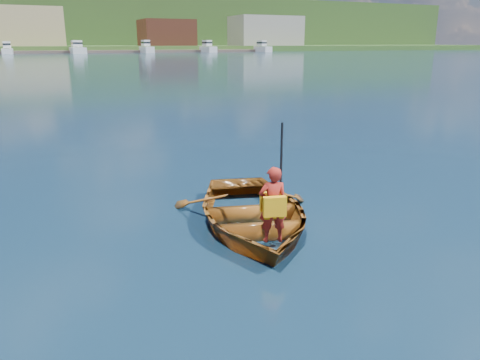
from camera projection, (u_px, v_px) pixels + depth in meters
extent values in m
plane|color=#101E3D|center=(186.00, 226.00, 7.95)|extent=(600.00, 600.00, 0.00)
imported|color=#67360F|center=(252.00, 213.00, 7.92)|extent=(3.46, 4.21, 0.76)
imported|color=#A4231C|center=(273.00, 205.00, 6.96)|extent=(0.48, 0.38, 1.17)
cube|color=#ECA911|center=(275.00, 206.00, 6.84)|extent=(0.35, 0.18, 0.30)
cube|color=#ECA911|center=(271.00, 201.00, 7.07)|extent=(0.35, 0.16, 0.30)
cube|color=#ECA911|center=(273.00, 215.00, 7.01)|extent=(0.35, 0.29, 0.05)
cylinder|color=black|center=(281.00, 182.00, 7.04)|extent=(0.04, 0.04, 1.79)
cube|color=#446023|center=(32.00, 48.00, 174.37)|extent=(400.00, 80.00, 2.00)
cube|color=#2B5123|center=(28.00, 25.00, 215.42)|extent=(400.00, 100.00, 22.00)
cube|color=brown|center=(10.00, 52.00, 135.19)|extent=(160.01, 4.43, 0.80)
cube|color=tan|center=(13.00, 27.00, 148.52)|extent=(30.00, 16.00, 12.00)
cube|color=brown|center=(166.00, 33.00, 168.36)|extent=(18.00, 16.00, 9.00)
cube|color=gray|center=(266.00, 31.00, 183.60)|extent=(26.00, 16.00, 11.00)
cube|color=silver|center=(8.00, 52.00, 130.58)|extent=(2.74, 9.77, 1.64)
cube|color=silver|center=(7.00, 45.00, 130.91)|extent=(1.91, 4.40, 1.80)
cube|color=black|center=(7.00, 44.00, 130.88)|extent=(1.97, 4.59, 0.50)
cube|color=silver|center=(78.00, 51.00, 137.81)|extent=(3.78, 13.50, 1.93)
cube|color=silver|center=(77.00, 43.00, 138.41)|extent=(2.65, 6.07, 1.80)
cube|color=black|center=(77.00, 43.00, 138.38)|extent=(2.72, 6.34, 0.50)
cube|color=silver|center=(147.00, 50.00, 145.75)|extent=(2.70, 9.65, 2.10)
cube|color=silver|center=(146.00, 43.00, 145.99)|extent=(1.89, 4.34, 1.80)
cube|color=black|center=(146.00, 43.00, 145.96)|extent=(1.95, 4.54, 0.50)
cube|color=silver|center=(208.00, 50.00, 153.68)|extent=(2.73, 9.74, 2.08)
cube|color=silver|center=(207.00, 43.00, 153.93)|extent=(1.91, 4.39, 1.80)
cube|color=black|center=(207.00, 43.00, 153.90)|extent=(1.96, 4.58, 0.50)
cube|color=silver|center=(263.00, 49.00, 161.49)|extent=(2.59, 9.24, 2.05)
cube|color=silver|center=(262.00, 43.00, 161.70)|extent=(1.81, 4.16, 1.80)
cube|color=black|center=(262.00, 43.00, 161.67)|extent=(1.86, 4.34, 0.50)
cylinder|color=#382314|center=(218.00, 23.00, 252.91)|extent=(0.80, 0.80, 2.52)
sphere|color=#215619|center=(218.00, 16.00, 251.96)|extent=(4.70, 4.70, 4.70)
cylinder|color=#382314|center=(234.00, 17.00, 271.67)|extent=(0.80, 0.80, 3.96)
sphere|color=#215619|center=(233.00, 7.00, 270.18)|extent=(7.40, 7.40, 7.40)
cylinder|color=#382314|center=(84.00, 9.00, 256.87)|extent=(0.80, 0.80, 3.30)
sphere|color=#215619|center=(83.00, 0.00, 255.63)|extent=(6.16, 6.16, 6.16)
cylinder|color=#382314|center=(244.00, 28.00, 243.62)|extent=(0.80, 0.80, 2.56)
sphere|color=#215619|center=(244.00, 21.00, 242.65)|extent=(4.77, 4.77, 4.77)
cylinder|color=#382314|center=(63.00, 36.00, 189.42)|extent=(0.80, 0.80, 2.44)
sphere|color=#215619|center=(63.00, 27.00, 188.51)|extent=(4.56, 4.56, 4.56)
cylinder|color=#382314|center=(210.00, 35.00, 212.51)|extent=(0.80, 0.80, 3.93)
sphere|color=#215619|center=(209.00, 23.00, 211.03)|extent=(7.34, 7.34, 7.34)
cylinder|color=#382314|center=(165.00, 21.00, 242.40)|extent=(0.80, 0.80, 3.10)
sphere|color=#215619|center=(164.00, 12.00, 241.24)|extent=(5.79, 5.79, 5.79)
cylinder|color=#382314|center=(201.00, 26.00, 235.90)|extent=(0.80, 0.80, 3.65)
sphere|color=#215619|center=(200.00, 15.00, 234.52)|extent=(6.81, 6.81, 6.81)
cylinder|color=#382314|center=(176.00, 27.00, 226.99)|extent=(0.80, 0.80, 3.00)
sphere|color=#215619|center=(176.00, 19.00, 225.87)|extent=(5.60, 5.60, 5.60)
cylinder|color=#382314|center=(6.00, 34.00, 179.90)|extent=(0.80, 0.80, 3.66)
sphere|color=#215619|center=(5.00, 21.00, 178.52)|extent=(6.82, 6.82, 6.82)
cylinder|color=#382314|center=(313.00, 39.00, 228.86)|extent=(0.80, 0.80, 2.86)
sphere|color=#215619|center=(313.00, 31.00, 227.78)|extent=(5.34, 5.34, 5.34)
cylinder|color=#382314|center=(66.00, 33.00, 190.71)|extent=(0.80, 0.80, 3.86)
sphere|color=#215619|center=(64.00, 20.00, 189.26)|extent=(7.20, 7.20, 7.20)
cylinder|color=#382314|center=(39.00, 7.00, 248.52)|extent=(0.80, 0.80, 3.17)
cylinder|color=#382314|center=(235.00, 18.00, 267.83)|extent=(0.80, 0.80, 4.00)
sphere|color=#215619|center=(235.00, 8.00, 266.32)|extent=(7.47, 7.47, 7.47)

